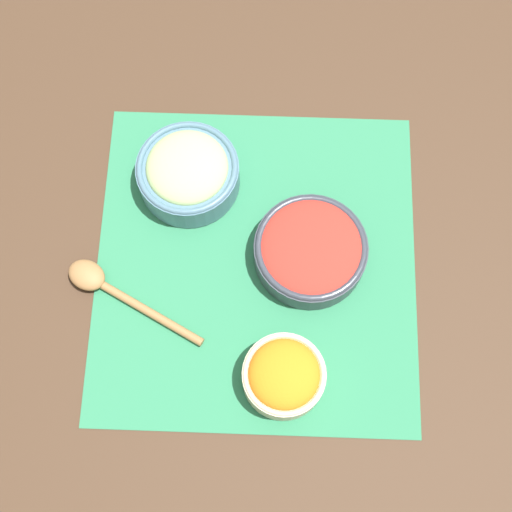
% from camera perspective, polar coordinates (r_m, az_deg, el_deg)
% --- Properties ---
extents(ground_plane, '(3.00, 3.00, 0.00)m').
position_cam_1_polar(ground_plane, '(1.03, 0.00, -0.61)').
color(ground_plane, '#422D1E').
extents(placemat, '(0.48, 0.46, 0.00)m').
position_cam_1_polar(placemat, '(1.03, 0.00, -0.57)').
color(placemat, '#2D7A51').
rests_on(placemat, ground_plane).
extents(carrot_bowl, '(0.11, 0.11, 0.06)m').
position_cam_1_polar(carrot_bowl, '(0.96, 2.24, -9.55)').
color(carrot_bowl, beige).
rests_on(carrot_bowl, placemat).
extents(tomato_bowl, '(0.16, 0.16, 0.05)m').
position_cam_1_polar(tomato_bowl, '(1.01, 4.39, 0.49)').
color(tomato_bowl, '#333842').
rests_on(tomato_bowl, placemat).
extents(cucumber_bowl, '(0.15, 0.15, 0.07)m').
position_cam_1_polar(cucumber_bowl, '(1.05, -5.46, 6.72)').
color(cucumber_bowl, slate).
rests_on(cucumber_bowl, placemat).
extents(wooden_spoon, '(0.13, 0.21, 0.02)m').
position_cam_1_polar(wooden_spoon, '(1.03, -11.91, -2.40)').
color(wooden_spoon, '#9E7042').
rests_on(wooden_spoon, placemat).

